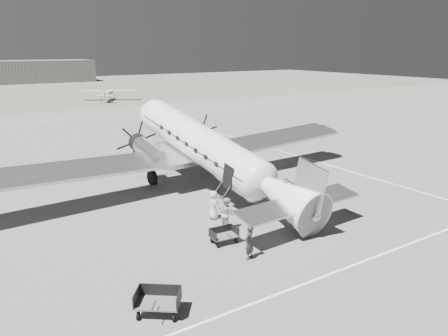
# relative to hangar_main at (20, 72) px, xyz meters

# --- Properties ---
(ground) EXTENTS (260.00, 260.00, 0.00)m
(ground) POSITION_rel_hangar_main_xyz_m (-5.00, -120.00, -3.30)
(ground) COLOR slate
(ground) RESTS_ON ground
(taxi_line_near) EXTENTS (60.00, 0.15, 0.01)m
(taxi_line_near) POSITION_rel_hangar_main_xyz_m (-5.00, -134.00, -3.29)
(taxi_line_near) COLOR white
(taxi_line_near) RESTS_ON ground
(taxi_line_right) EXTENTS (0.15, 80.00, 0.01)m
(taxi_line_right) POSITION_rel_hangar_main_xyz_m (7.00, -120.00, -3.29)
(taxi_line_right) COLOR white
(taxi_line_right) RESTS_ON ground
(taxi_line_horizon) EXTENTS (90.00, 0.15, 0.01)m
(taxi_line_horizon) POSITION_rel_hangar_main_xyz_m (-5.00, -80.00, -3.29)
(taxi_line_horizon) COLOR white
(taxi_line_horizon) RESTS_ON ground
(grass_infield) EXTENTS (260.00, 90.00, 0.01)m
(grass_infield) POSITION_rel_hangar_main_xyz_m (-5.00, -25.00, -3.30)
(grass_infield) COLOR #656255
(grass_infield) RESTS_ON ground
(hangar_main) EXTENTS (42.00, 14.00, 6.60)m
(hangar_main) POSITION_rel_hangar_main_xyz_m (0.00, 0.00, 0.00)
(hangar_main) COLOR slate
(hangar_main) RESTS_ON ground
(dc3_airliner) EXTENTS (31.73, 22.84, 5.84)m
(dc3_airliner) POSITION_rel_hangar_main_xyz_m (-5.76, -120.48, -0.38)
(dc3_airliner) COLOR silver
(dc3_airliner) RESTS_ON ground
(light_plane_right) EXTENTS (14.24, 13.32, 2.35)m
(light_plane_right) POSITION_rel_hangar_main_xyz_m (6.86, -60.30, -2.13)
(light_plane_right) COLOR white
(light_plane_right) RESTS_ON ground
(baggage_cart_near) EXTENTS (1.56, 1.15, 0.84)m
(baggage_cart_near) POSITION_rel_hangar_main_xyz_m (-9.68, -128.52, -2.88)
(baggage_cart_near) COLOR #555555
(baggage_cart_near) RESTS_ON ground
(baggage_cart_far) EXTENTS (2.23, 2.12, 1.03)m
(baggage_cart_far) POSITION_rel_hangar_main_xyz_m (-15.36, -132.56, -2.79)
(baggage_cart_far) COLOR #555555
(baggage_cart_far) RESTS_ON ground
(ground_crew) EXTENTS (0.77, 0.68, 1.77)m
(ground_crew) POSITION_rel_hangar_main_xyz_m (-9.61, -130.69, -2.42)
(ground_crew) COLOR #2B2B2B
(ground_crew) RESTS_ON ground
(ramp_agent) EXTENTS (0.80, 0.99, 1.93)m
(ramp_agent) POSITION_rel_hangar_main_xyz_m (-8.54, -127.05, -2.34)
(ramp_agent) COLOR #ADADAB
(ramp_agent) RESTS_ON ground
(passenger) EXTENTS (0.60, 0.89, 1.78)m
(passenger) POSITION_rel_hangar_main_xyz_m (-8.32, -125.26, -2.41)
(passenger) COLOR silver
(passenger) RESTS_ON ground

